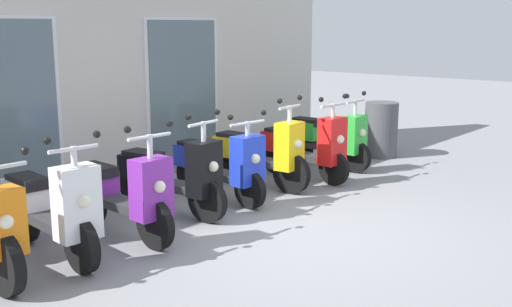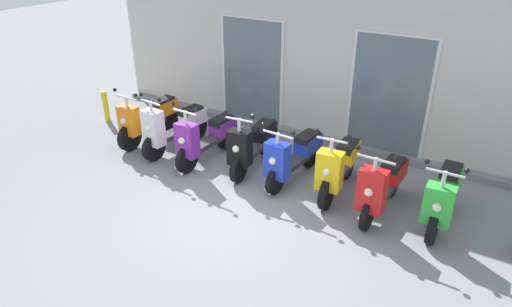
% 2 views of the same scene
% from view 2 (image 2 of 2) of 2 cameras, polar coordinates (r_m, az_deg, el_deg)
% --- Properties ---
extents(ground_plane, '(40.00, 40.00, 0.00)m').
position_cam_2_polar(ground_plane, '(7.06, -3.44, -7.08)').
color(ground_plane, gray).
extents(storefront_facade, '(9.79, 0.50, 3.82)m').
position_cam_2_polar(storefront_facade, '(8.92, 8.18, 13.15)').
color(storefront_facade, beige).
rests_on(storefront_facade, ground_plane).
extents(scooter_orange, '(0.62, 1.66, 1.21)m').
position_cam_2_polar(scooter_orange, '(9.29, -13.42, 4.36)').
color(scooter_orange, black).
rests_on(scooter_orange, ground_plane).
extents(scooter_white, '(0.54, 1.66, 1.27)m').
position_cam_2_polar(scooter_white, '(8.77, -10.35, 3.35)').
color(scooter_white, black).
rests_on(scooter_white, ground_plane).
extents(scooter_purple, '(0.57, 1.66, 1.27)m').
position_cam_2_polar(scooter_purple, '(8.28, -6.31, 2.11)').
color(scooter_purple, black).
rests_on(scooter_purple, ground_plane).
extents(scooter_black, '(0.55, 1.63, 1.26)m').
position_cam_2_polar(scooter_black, '(7.97, -0.42, 1.22)').
color(scooter_black, black).
rests_on(scooter_black, ground_plane).
extents(scooter_blue, '(0.62, 1.61, 1.18)m').
position_cam_2_polar(scooter_blue, '(7.62, 4.76, -0.23)').
color(scooter_blue, black).
rests_on(scooter_blue, ground_plane).
extents(scooter_yellow, '(0.54, 1.62, 1.28)m').
position_cam_2_polar(scooter_yellow, '(7.35, 10.39, -1.63)').
color(scooter_yellow, black).
rests_on(scooter_yellow, ground_plane).
extents(scooter_red, '(0.61, 1.56, 1.25)m').
position_cam_2_polar(scooter_red, '(6.98, 15.69, -3.78)').
color(scooter_red, black).
rests_on(scooter_red, ground_plane).
extents(scooter_green, '(0.56, 1.51, 1.21)m').
position_cam_2_polar(scooter_green, '(7.03, 22.58, -5.00)').
color(scooter_green, black).
rests_on(scooter_green, ground_plane).
extents(curb_bollard, '(0.12, 0.12, 0.70)m').
position_cam_2_polar(curb_bollard, '(10.55, -18.46, 5.67)').
color(curb_bollard, yellow).
rests_on(curb_bollard, ground_plane).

